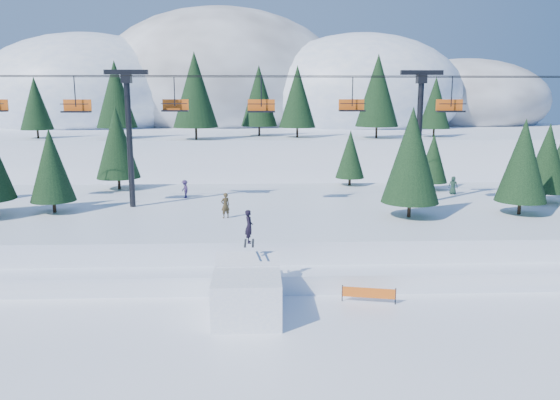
{
  "coord_description": "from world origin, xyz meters",
  "views": [
    {
      "loc": [
        0.73,
        -23.53,
        10.78
      ],
      "look_at": [
        1.87,
        6.0,
        5.2
      ],
      "focal_mm": 35.0,
      "sensor_mm": 36.0,
      "label": 1
    }
  ],
  "objects_px": {
    "banner_near": "(369,293)",
    "banner_far": "(449,278)",
    "jump_kicker": "(247,292)",
    "chairlift": "(260,117)"
  },
  "relations": [
    {
      "from": "jump_kicker",
      "to": "banner_far",
      "type": "height_order",
      "value": "jump_kicker"
    },
    {
      "from": "chairlift",
      "to": "banner_near",
      "type": "relative_size",
      "value": 16.44
    },
    {
      "from": "banner_near",
      "to": "banner_far",
      "type": "xyz_separation_m",
      "value": [
        5.09,
        2.28,
        0.0
      ]
    },
    {
      "from": "chairlift",
      "to": "banner_far",
      "type": "xyz_separation_m",
      "value": [
        10.81,
        -11.96,
        -8.78
      ]
    },
    {
      "from": "chairlift",
      "to": "jump_kicker",
      "type": "bearing_deg",
      "value": -92.54
    },
    {
      "from": "banner_near",
      "to": "banner_far",
      "type": "relative_size",
      "value": 1.0
    },
    {
      "from": "jump_kicker",
      "to": "chairlift",
      "type": "bearing_deg",
      "value": 87.46
    },
    {
      "from": "banner_far",
      "to": "jump_kicker",
      "type": "bearing_deg",
      "value": -161.75
    },
    {
      "from": "chairlift",
      "to": "banner_far",
      "type": "distance_m",
      "value": 18.36
    },
    {
      "from": "jump_kicker",
      "to": "chairlift",
      "type": "height_order",
      "value": "chairlift"
    }
  ]
}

